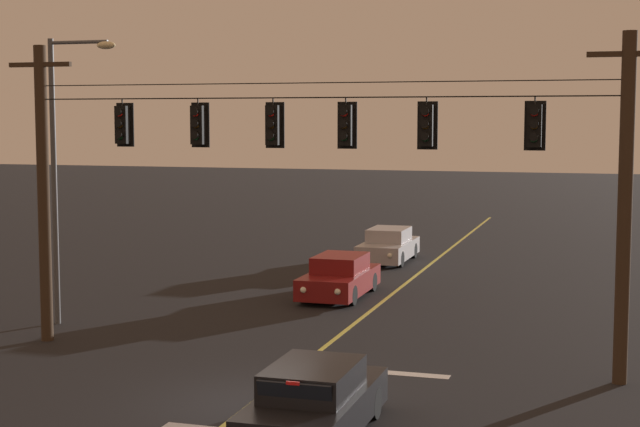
% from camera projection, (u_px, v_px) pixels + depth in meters
% --- Properties ---
extents(ground_plane, '(180.00, 180.00, 0.00)m').
position_uv_depth(ground_plane, '(251.00, 405.00, 20.20)').
color(ground_plane, black).
extents(lane_centre_stripe, '(0.14, 60.00, 0.01)m').
position_uv_depth(lane_centre_stripe, '(368.00, 313.00, 29.66)').
color(lane_centre_stripe, '#D1C64C').
rests_on(lane_centre_stripe, ground).
extents(stop_bar_paint, '(3.40, 0.36, 0.01)m').
position_uv_depth(stop_bar_paint, '(378.00, 372.00, 22.83)').
color(stop_bar_paint, silver).
rests_on(stop_bar_paint, ground).
extents(signal_span_assembly, '(16.45, 0.32, 7.81)m').
position_uv_depth(signal_span_assembly, '(308.00, 196.00, 23.55)').
color(signal_span_assembly, '#38281C').
rests_on(signal_span_assembly, ground).
extents(traffic_light_leftmost, '(0.48, 0.41, 1.22)m').
position_uv_depth(traffic_light_leftmost, '(122.00, 125.00, 24.80)').
color(traffic_light_leftmost, black).
extents(traffic_light_left_inner, '(0.48, 0.41, 1.22)m').
position_uv_depth(traffic_light_left_inner, '(198.00, 125.00, 24.20)').
color(traffic_light_left_inner, black).
extents(traffic_light_centre, '(0.48, 0.41, 1.22)m').
position_uv_depth(traffic_light_centre, '(273.00, 125.00, 23.62)').
color(traffic_light_centre, black).
extents(traffic_light_right_inner, '(0.48, 0.41, 1.22)m').
position_uv_depth(traffic_light_right_inner, '(345.00, 125.00, 23.10)').
color(traffic_light_right_inner, black).
extents(traffic_light_rightmost, '(0.48, 0.41, 1.22)m').
position_uv_depth(traffic_light_rightmost, '(426.00, 125.00, 22.53)').
color(traffic_light_rightmost, black).
extents(traffic_light_far_right, '(0.48, 0.41, 1.22)m').
position_uv_depth(traffic_light_far_right, '(534.00, 126.00, 21.82)').
color(traffic_light_far_right, black).
extents(car_waiting_near_lane, '(1.80, 4.33, 1.39)m').
position_uv_depth(car_waiting_near_lane, '(314.00, 402.00, 18.14)').
color(car_waiting_near_lane, black).
rests_on(car_waiting_near_lane, ground).
extents(car_oncoming_lead, '(1.80, 4.42, 1.39)m').
position_uv_depth(car_oncoming_lead, '(339.00, 277.00, 32.39)').
color(car_oncoming_lead, maroon).
rests_on(car_oncoming_lead, ground).
extents(car_oncoming_trailing, '(1.80, 4.42, 1.39)m').
position_uv_depth(car_oncoming_trailing, '(388.00, 246.00, 40.31)').
color(car_oncoming_trailing, '#A5A5AD').
rests_on(car_oncoming_trailing, ground).
extents(street_lamp_corner, '(2.11, 0.30, 8.15)m').
position_uv_depth(street_lamp_corner, '(63.00, 155.00, 27.62)').
color(street_lamp_corner, '#4C4F54').
rests_on(street_lamp_corner, ground).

